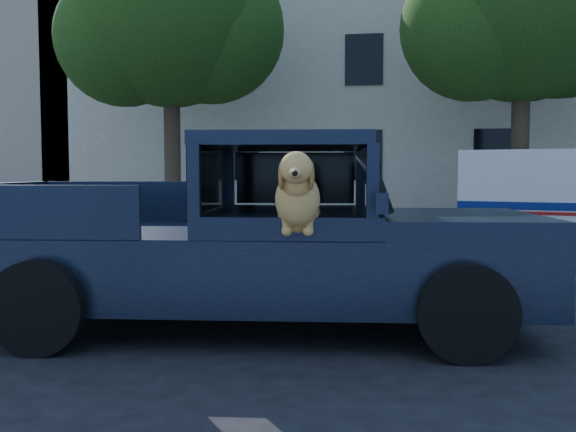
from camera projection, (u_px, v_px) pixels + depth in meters
The scene contains 8 objects.
ground at pixel (237, 318), 7.39m from camera, with size 120.00×120.00×0.00m, color black.
far_sidewalk at pixel (318, 234), 16.46m from camera, with size 60.00×4.00×0.15m, color gray.
lane_stripes at pixel (404, 274), 10.44m from camera, with size 21.60×0.14×0.01m, color silver, non-canonical shape.
street_tree_left at pixel (172, 20), 17.07m from camera, with size 6.00×5.20×8.60m.
street_tree_mid at pixel (524, 7), 15.74m from camera, with size 6.00×5.20×8.60m.
building_main at pixel (423, 92), 22.91m from camera, with size 26.00×6.00×9.00m, color beige.
pickup_truck at pixel (252, 264), 6.86m from camera, with size 5.93×3.11×2.06m.
mail_truck at pixel (549, 204), 14.44m from camera, with size 4.29×2.89×2.16m.
Camera 1 is at (1.67, -7.12, 1.69)m, focal length 40.00 mm.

